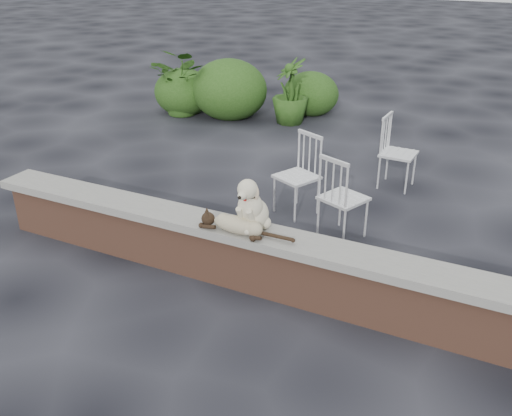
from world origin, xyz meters
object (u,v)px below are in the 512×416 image
at_px(potted_plant_a, 184,82).
at_px(potted_plant_b, 291,91).
at_px(chair_b, 297,175).
at_px(dog, 254,202).
at_px(chair_e, 399,152).
at_px(cat, 238,224).
at_px(chair_c, 344,197).

xyz_separation_m(potted_plant_a, potted_plant_b, (1.95, 0.37, -0.04)).
bearing_deg(potted_plant_a, chair_b, -40.41).
bearing_deg(potted_plant_a, potted_plant_b, 10.83).
bearing_deg(dog, chair_e, 79.27).
height_order(cat, potted_plant_b, potted_plant_b).
relative_size(dog, chair_c, 0.54).
bearing_deg(chair_c, dog, 92.39).
relative_size(dog, potted_plant_a, 0.42).
height_order(chair_e, chair_b, same).
bearing_deg(chair_e, potted_plant_a, 71.99).
height_order(dog, chair_c, dog).
distance_m(potted_plant_a, potted_plant_b, 1.98).
relative_size(cat, chair_e, 1.12).
xyz_separation_m(cat, chair_c, (0.52, 1.39, -0.20)).
relative_size(chair_b, potted_plant_a, 0.77).
distance_m(chair_b, potted_plant_b, 3.61).
distance_m(chair_e, chair_c, 1.63).
relative_size(chair_e, potted_plant_b, 0.83).
distance_m(dog, potted_plant_a, 5.79).
bearing_deg(cat, potted_plant_a, 129.60).
relative_size(cat, chair_b, 1.12).
xyz_separation_m(dog, potted_plant_a, (-3.65, 4.48, -0.23)).
distance_m(dog, chair_e, 2.95).
xyz_separation_m(dog, chair_c, (0.44, 1.24, -0.37)).
relative_size(chair_e, chair_b, 1.00).
bearing_deg(dog, chair_b, 100.19).
distance_m(chair_c, chair_b, 0.74).
distance_m(chair_c, potted_plant_a, 5.23).
xyz_separation_m(chair_e, chair_b, (-0.87, -1.29, 0.00)).
distance_m(dog, chair_c, 1.36).
bearing_deg(chair_e, dog, 170.07).
xyz_separation_m(cat, potted_plant_b, (-1.63, 5.00, -0.10)).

